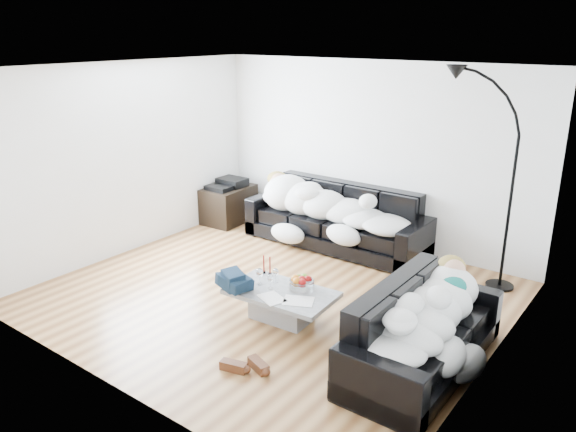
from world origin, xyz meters
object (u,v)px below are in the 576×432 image
Objects in this scene: stereo at (228,183)px; sleeper_right at (426,306)px; wine_glass_c at (270,282)px; shoes at (245,365)px; sofa_right at (424,329)px; candle_right at (270,266)px; coffee_table at (281,305)px; sofa_back at (336,217)px; candle_left at (264,265)px; av_cabinet at (229,204)px; fruit_bowl at (302,282)px; floor_lamp at (511,197)px; sleeper_back at (334,204)px; wine_glass_b at (260,276)px; wine_glass_a at (276,275)px.

sleeper_right is at bearing -26.37° from stereo.
wine_glass_c is 0.37× the size of shoes.
sofa_right is 9.10× the size of candle_right.
coffee_table is (-1.59, -0.07, -0.23)m from sofa_right.
sofa_back is 1.98m from stereo.
sofa_back is 1.97m from candle_left.
sofa_right is 1.70× the size of coffee_table.
sofa_right reaches higher than wine_glass_c.
coffee_table is 1.36× the size of av_cabinet.
sleeper_right is 2.04m from candle_left.
candle_right is at bearing 84.42° from sleeper_right.
sleeper_right is at bearing -4.03° from fruit_bowl.
wine_glass_c is at bearing -148.02° from floor_lamp.
sofa_right is 0.85× the size of floor_lamp.
sofa_back is 0.22m from sleeper_back.
sofa_back reaches higher than sleeper_right.
coffee_table is at bearing -71.94° from sleeper_back.
wine_glass_b is 0.87× the size of candle_right.
sleeper_back is 5.19× the size of shoes.
av_cabinet reaches higher than wine_glass_c.
stereo is at bearing 138.64° from wine_glass_b.
stereo is (-2.22, 1.83, 0.20)m from candle_left.
wine_glass_a is 0.76× the size of candle_left.
sofa_back is 3.18× the size of av_cabinet.
sleeper_right is 1.45× the size of coffee_table.
av_cabinet is (-4.25, 2.01, -0.10)m from sofa_right.
sofa_back is at bearing 104.85° from shoes.
sofa_right is 7.17× the size of fruit_bowl.
sleeper_back is at bearing 105.11° from shoes.
wine_glass_b is (-0.29, -0.01, 0.26)m from coffee_table.
candle_left is (0.26, -1.91, -0.21)m from sleeper_back.
sleeper_back is at bearing 108.06° from coffee_table.
sleeper_back is 5.12× the size of stereo.
sofa_back is at bearing 112.65° from fruit_bowl.
candle_right is (0.08, 0.01, 0.00)m from candle_left.
sofa_right reaches higher than candle_right.
sofa_back is 12.53× the size of candle_left.
fruit_bowl is 0.59m from candle_left.
coffee_table is at bearing -29.34° from candle_left.
fruit_bowl is 1.27× the size of candle_right.
sofa_right is 9.12× the size of candle_left.
sofa_right reaches higher than candle_left.
sofa_back is at bearing 2.57° from stereo.
sleeper_back is 3.10m from sleeper_right.
stereo is (-2.81, 1.91, 0.22)m from fruit_bowl.
sleeper_back is 2.17m from fruit_bowl.
sofa_back is 6.05× the size of stereo.
sofa_back reaches higher than shoes.
candle_left is 0.08m from candle_right.
candle_right is at bearing -41.63° from av_cabinet.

